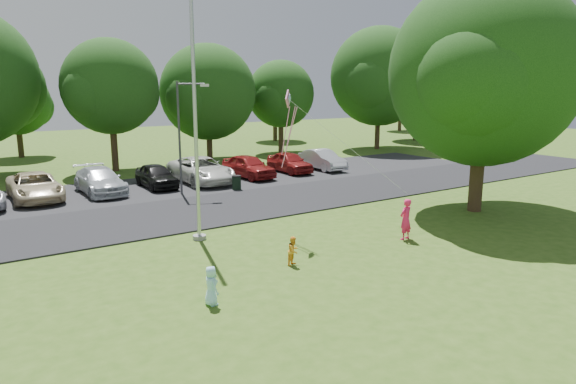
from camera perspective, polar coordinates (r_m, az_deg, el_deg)
ground at (r=17.39m, az=7.90°, el=-7.33°), size 120.00×120.00×0.00m
park_road at (r=24.55m, az=-6.19°, el=-1.59°), size 60.00×6.00×0.06m
parking_strip at (r=30.34m, az=-11.93°, el=0.78°), size 42.00×7.00×0.06m
flagpole at (r=18.84m, az=-10.24°, el=7.03°), size 0.50×0.50×10.00m
street_lamp at (r=27.23m, az=-11.53°, el=7.04°), size 1.57×0.79×5.90m
trash_can at (r=28.35m, az=-5.74°, el=1.01°), size 0.52×0.52×0.83m
big_tree at (r=24.45m, az=20.98°, el=11.93°), size 9.02×8.30×10.40m
tree_row at (r=38.56m, az=-15.05°, el=11.40°), size 64.35×11.94×10.88m
horizon_trees at (r=48.51m, az=-15.94°, el=9.66°), size 77.46×7.20×7.02m
parked_cars at (r=29.73m, az=-14.12°, el=1.87°), size 22.47×5.37×1.49m
woman at (r=19.61m, az=12.94°, el=-2.96°), size 0.62×0.46×1.55m
child_yellow at (r=16.49m, az=0.61°, el=-6.55°), size 0.57×0.52×0.94m
child_blue at (r=13.73m, az=-8.53°, el=-10.27°), size 0.36×0.53×1.06m
kite at (r=18.98m, az=0.24°, el=8.93°), size 3.64×3.13×3.76m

